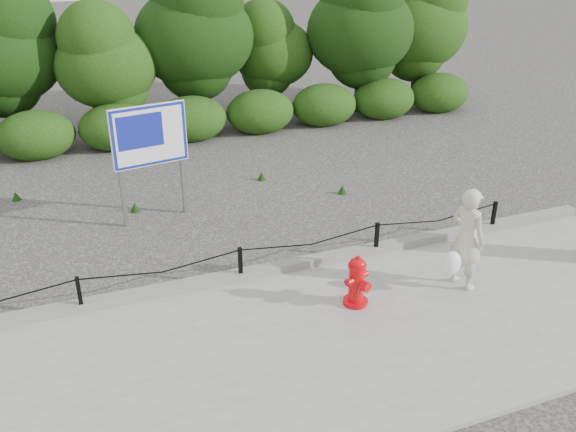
# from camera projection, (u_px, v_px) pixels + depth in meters

# --- Properties ---
(ground) EXTENTS (90.00, 90.00, 0.00)m
(ground) POSITION_uv_depth(u_px,v_px,m) (241.00, 284.00, 10.04)
(ground) COLOR #2D2B28
(ground) RESTS_ON ground
(sidewalk) EXTENTS (14.00, 4.00, 0.08)m
(sidewalk) POSITION_uv_depth(u_px,v_px,m) (284.00, 354.00, 8.33)
(sidewalk) COLOR gray
(sidewalk) RESTS_ON ground
(curb) EXTENTS (14.00, 0.22, 0.14)m
(curb) POSITION_uv_depth(u_px,v_px,m) (240.00, 275.00, 10.01)
(curb) COLOR slate
(curb) RESTS_ON sidewalk
(chain_barrier) EXTENTS (10.06, 0.06, 0.60)m
(chain_barrier) POSITION_uv_depth(u_px,v_px,m) (240.00, 260.00, 9.84)
(chain_barrier) COLOR black
(chain_barrier) RESTS_ON sidewalk
(treeline) EXTENTS (20.32, 3.58, 4.58)m
(treeline) POSITION_uv_depth(u_px,v_px,m) (175.00, 40.00, 16.79)
(treeline) COLOR black
(treeline) RESTS_ON ground
(fire_hydrant) EXTENTS (0.50, 0.50, 0.83)m
(fire_hydrant) POSITION_uv_depth(u_px,v_px,m) (357.00, 282.00, 9.21)
(fire_hydrant) COLOR red
(fire_hydrant) RESTS_ON sidewalk
(pedestrian) EXTENTS (0.78, 0.71, 1.69)m
(pedestrian) POSITION_uv_depth(u_px,v_px,m) (466.00, 240.00, 9.50)
(pedestrian) COLOR beige
(pedestrian) RESTS_ON sidewalk
(advertising_sign) EXTENTS (1.46, 0.34, 2.36)m
(advertising_sign) POSITION_uv_depth(u_px,v_px,m) (149.00, 141.00, 11.52)
(advertising_sign) COLOR slate
(advertising_sign) RESTS_ON ground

